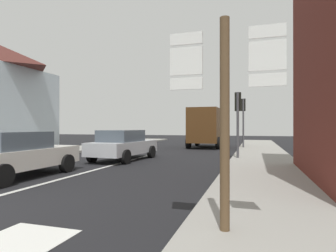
{
  "coord_description": "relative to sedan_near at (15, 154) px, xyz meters",
  "views": [
    {
      "loc": [
        5.74,
        -3.71,
        1.62
      ],
      "look_at": [
        1.86,
        8.97,
        1.67
      ],
      "focal_mm": 30.13,
      "sensor_mm": 36.0,
      "label": 1
    }
  ],
  "objects": [
    {
      "name": "sedan_near",
      "position": [
        0.0,
        0.0,
        0.0
      ],
      "size": [
        1.97,
        4.2,
        1.47
      ],
      "color": "beige",
      "rests_on": "ground"
    },
    {
      "name": "lane_centre_stripe",
      "position": [
        1.55,
        2.55,
        -0.75
      ],
      "size": [
        0.16,
        12.0,
        0.01
      ],
      "primitive_type": "cube",
      "color": "silver",
      "rests_on": "ground"
    },
    {
      "name": "sedan_far",
      "position": [
        1.15,
        5.36,
        0.0
      ],
      "size": [
        2.2,
        4.31,
        1.47
      ],
      "color": "#B7BABF",
      "rests_on": "ground"
    },
    {
      "name": "delivery_truck",
      "position": [
        3.67,
        14.98,
        0.89
      ],
      "size": [
        2.49,
        5.0,
        3.05
      ],
      "color": "#4C2D14",
      "rests_on": "ground"
    },
    {
      "name": "sidewalk_left",
      "position": [
        -4.58,
        4.55,
        -0.69
      ],
      "size": [
        2.89,
        44.0,
        0.14
      ],
      "primitive_type": "cube",
      "color": "gray",
      "rests_on": "ground"
    },
    {
      "name": "traffic_light_near_right",
      "position": [
        6.53,
        6.94,
        1.69
      ],
      "size": [
        0.3,
        0.49,
        3.3
      ],
      "color": "#47474C",
      "rests_on": "ground"
    },
    {
      "name": "route_sign_post",
      "position": [
        6.89,
        -3.04,
        1.15
      ],
      "size": [
        1.66,
        0.14,
        3.2
      ],
      "color": "brown",
      "rests_on": "ground"
    },
    {
      "name": "sidewalk_right",
      "position": [
        7.68,
        4.55,
        -0.69
      ],
      "size": [
        2.89,
        44.0,
        0.14
      ],
      "primitive_type": "cube",
      "color": "gray",
      "rests_on": "ground"
    },
    {
      "name": "traffic_light_far_right",
      "position": [
        6.53,
        14.24,
        1.98
      ],
      "size": [
        0.3,
        0.49,
        3.7
      ],
      "color": "#47474C",
      "rests_on": "ground"
    },
    {
      "name": "ground_plane",
      "position": [
        1.55,
        6.55,
        -0.76
      ],
      "size": [
        80.0,
        80.0,
        0.0
      ],
      "primitive_type": "plane",
      "color": "black"
    }
  ]
}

